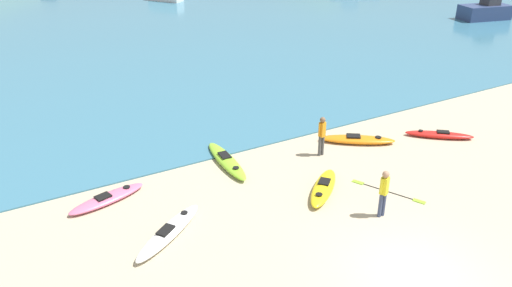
% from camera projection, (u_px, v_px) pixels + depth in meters
% --- Properties ---
extents(ground_plane, '(400.00, 400.00, 0.00)m').
position_uv_depth(ground_plane, '(413.00, 272.00, 14.27)').
color(ground_plane, tan).
extents(bay_water, '(160.00, 70.00, 0.06)m').
position_uv_depth(bay_water, '(79.00, 10.00, 48.79)').
color(bay_water, teal).
rests_on(bay_water, ground_plane).
extents(kayak_on_sand_0, '(2.98, 1.45, 0.30)m').
position_uv_depth(kayak_on_sand_0, '(107.00, 198.00, 17.59)').
color(kayak_on_sand_0, '#E5668C').
rests_on(kayak_on_sand_0, ground_plane).
extents(kayak_on_sand_1, '(3.14, 2.52, 0.35)m').
position_uv_depth(kayak_on_sand_1, '(357.00, 139.00, 21.89)').
color(kayak_on_sand_1, orange).
rests_on(kayak_on_sand_1, ground_plane).
extents(kayak_on_sand_2, '(0.93, 3.59, 0.34)m').
position_uv_depth(kayak_on_sand_2, '(226.00, 160.00, 20.12)').
color(kayak_on_sand_2, '#8CCC2D').
rests_on(kayak_on_sand_2, ground_plane).
extents(kayak_on_sand_3, '(3.11, 2.49, 0.36)m').
position_uv_depth(kayak_on_sand_3, '(169.00, 232.00, 15.77)').
color(kayak_on_sand_3, white).
rests_on(kayak_on_sand_3, ground_plane).
extents(kayak_on_sand_4, '(2.66, 2.33, 0.32)m').
position_uv_depth(kayak_on_sand_4, '(439.00, 135.00, 22.37)').
color(kayak_on_sand_4, red).
rests_on(kayak_on_sand_4, ground_plane).
extents(kayak_on_sand_5, '(2.57, 2.39, 0.37)m').
position_uv_depth(kayak_on_sand_5, '(323.00, 188.00, 18.18)').
color(kayak_on_sand_5, yellow).
rests_on(kayak_on_sand_5, ground_plane).
extents(person_near_foreground, '(0.35, 0.29, 1.72)m').
position_uv_depth(person_near_foreground, '(384.00, 191.00, 16.41)').
color(person_near_foreground, '#384260').
rests_on(person_near_foreground, ground_plane).
extents(person_near_waterline, '(0.35, 0.27, 1.72)m').
position_uv_depth(person_near_waterline, '(322.00, 134.00, 20.45)').
color(person_near_waterline, '#4C4C4C').
rests_on(person_near_waterline, ground_plane).
extents(moored_boat_1, '(4.68, 3.02, 2.12)m').
position_uv_depth(moored_boat_1, '(485.00, 11.00, 44.44)').
color(moored_boat_1, navy).
rests_on(moored_boat_1, bay_water).
extents(loose_paddle, '(1.36, 2.59, 0.03)m').
position_uv_depth(loose_paddle, '(388.00, 191.00, 18.23)').
color(loose_paddle, black).
rests_on(loose_paddle, ground_plane).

